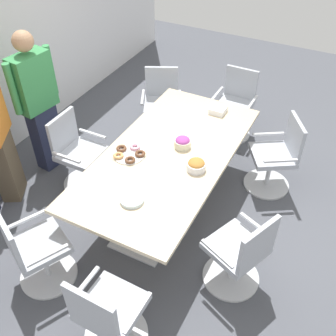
{
  "coord_description": "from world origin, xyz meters",
  "views": [
    {
      "loc": [
        -2.81,
        -1.44,
        3.27
      ],
      "look_at": [
        0.0,
        0.0,
        0.55
      ],
      "focal_mm": 42.16,
      "sensor_mm": 36.0,
      "label": 1
    }
  ],
  "objects_px": {
    "office_chair_0": "(240,255)",
    "office_chair_4": "(78,156)",
    "conference_table": "(168,163)",
    "plate_stack": "(132,199)",
    "office_chair_2": "(235,107)",
    "office_chair_1": "(276,159)",
    "snack_bowl_pretzels": "(196,165)",
    "office_chair_6": "(108,316)",
    "person_standing_2": "(38,102)",
    "donut_platter": "(129,154)",
    "office_chair_5": "(35,252)",
    "napkin_pile": "(218,110)",
    "snack_bowl_candy_mix": "(183,142)",
    "office_chair_3": "(161,106)"
  },
  "relations": [
    {
      "from": "office_chair_0",
      "to": "office_chair_2",
      "type": "relative_size",
      "value": 1.0
    },
    {
      "from": "office_chair_3",
      "to": "napkin_pile",
      "type": "height_order",
      "value": "office_chair_3"
    },
    {
      "from": "conference_table",
      "to": "person_standing_2",
      "type": "height_order",
      "value": "person_standing_2"
    },
    {
      "from": "snack_bowl_candy_mix",
      "to": "office_chair_1",
      "type": "bearing_deg",
      "value": -51.16
    },
    {
      "from": "conference_table",
      "to": "office_chair_1",
      "type": "xyz_separation_m",
      "value": [
        0.86,
        -0.95,
        -0.22
      ]
    },
    {
      "from": "office_chair_2",
      "to": "office_chair_3",
      "type": "bearing_deg",
      "value": 26.72
    },
    {
      "from": "office_chair_6",
      "to": "person_standing_2",
      "type": "relative_size",
      "value": 0.52
    },
    {
      "from": "plate_stack",
      "to": "office_chair_6",
      "type": "bearing_deg",
      "value": -161.7
    },
    {
      "from": "office_chair_1",
      "to": "office_chair_6",
      "type": "relative_size",
      "value": 1.0
    },
    {
      "from": "plate_stack",
      "to": "donut_platter",
      "type": "bearing_deg",
      "value": 33.71
    },
    {
      "from": "office_chair_2",
      "to": "donut_platter",
      "type": "distance_m",
      "value": 1.99
    },
    {
      "from": "conference_table",
      "to": "office_chair_1",
      "type": "bearing_deg",
      "value": -47.81
    },
    {
      "from": "donut_platter",
      "to": "office_chair_5",
      "type": "bearing_deg",
      "value": 167.36
    },
    {
      "from": "office_chair_0",
      "to": "office_chair_1",
      "type": "height_order",
      "value": "same"
    },
    {
      "from": "office_chair_1",
      "to": "napkin_pile",
      "type": "xyz_separation_m",
      "value": [
        0.09,
        0.78,
        0.38
      ]
    },
    {
      "from": "office_chair_1",
      "to": "office_chair_6",
      "type": "bearing_deg",
      "value": 134.13
    },
    {
      "from": "conference_table",
      "to": "office_chair_6",
      "type": "relative_size",
      "value": 2.64
    },
    {
      "from": "office_chair_0",
      "to": "snack_bowl_candy_mix",
      "type": "xyz_separation_m",
      "value": [
        0.78,
        0.94,
        0.4
      ]
    },
    {
      "from": "office_chair_0",
      "to": "office_chair_6",
      "type": "height_order",
      "value": "same"
    },
    {
      "from": "conference_table",
      "to": "snack_bowl_pretzels",
      "type": "bearing_deg",
      "value": -105.47
    },
    {
      "from": "office_chair_2",
      "to": "snack_bowl_candy_mix",
      "type": "height_order",
      "value": "office_chair_2"
    },
    {
      "from": "office_chair_4",
      "to": "office_chair_5",
      "type": "distance_m",
      "value": 1.37
    },
    {
      "from": "office_chair_0",
      "to": "napkin_pile",
      "type": "relative_size",
      "value": 5.22
    },
    {
      "from": "office_chair_2",
      "to": "office_chair_0",
      "type": "bearing_deg",
      "value": 111.58
    },
    {
      "from": "conference_table",
      "to": "plate_stack",
      "type": "bearing_deg",
      "value": -178.02
    },
    {
      "from": "office_chair_2",
      "to": "office_chair_5",
      "type": "xyz_separation_m",
      "value": [
        -3.1,
        0.76,
        0.0
      ]
    },
    {
      "from": "conference_table",
      "to": "plate_stack",
      "type": "distance_m",
      "value": 0.77
    },
    {
      "from": "office_chair_1",
      "to": "snack_bowl_candy_mix",
      "type": "relative_size",
      "value": 5.29
    },
    {
      "from": "conference_table",
      "to": "napkin_pile",
      "type": "height_order",
      "value": "napkin_pile"
    },
    {
      "from": "snack_bowl_candy_mix",
      "to": "snack_bowl_pretzels",
      "type": "xyz_separation_m",
      "value": [
        -0.26,
        -0.27,
        -0.0
      ]
    },
    {
      "from": "conference_table",
      "to": "donut_platter",
      "type": "relative_size",
      "value": 7.33
    },
    {
      "from": "office_chair_0",
      "to": "office_chair_4",
      "type": "relative_size",
      "value": 1.0
    },
    {
      "from": "office_chair_1",
      "to": "snack_bowl_candy_mix",
      "type": "bearing_deg",
      "value": 97.32
    },
    {
      "from": "napkin_pile",
      "to": "office_chair_2",
      "type": "bearing_deg",
      "value": 1.58
    },
    {
      "from": "office_chair_6",
      "to": "person_standing_2",
      "type": "bearing_deg",
      "value": 142.08
    },
    {
      "from": "plate_stack",
      "to": "person_standing_2",
      "type": "bearing_deg",
      "value": 66.42
    },
    {
      "from": "office_chair_6",
      "to": "snack_bowl_candy_mix",
      "type": "bearing_deg",
      "value": 98.51
    },
    {
      "from": "office_chair_2",
      "to": "office_chair_4",
      "type": "height_order",
      "value": "same"
    },
    {
      "from": "office_chair_0",
      "to": "office_chair_4",
      "type": "height_order",
      "value": "same"
    },
    {
      "from": "conference_table",
      "to": "napkin_pile",
      "type": "relative_size",
      "value": 13.76
    },
    {
      "from": "snack_bowl_pretzels",
      "to": "office_chair_5",
      "type": "bearing_deg",
      "value": 143.69
    },
    {
      "from": "office_chair_2",
      "to": "person_standing_2",
      "type": "bearing_deg",
      "value": 43.81
    },
    {
      "from": "office_chair_0",
      "to": "snack_bowl_pretzels",
      "type": "bearing_deg",
      "value": 75.85
    },
    {
      "from": "office_chair_1",
      "to": "office_chair_4",
      "type": "distance_m",
      "value": 2.28
    },
    {
      "from": "conference_table",
      "to": "office_chair_0",
      "type": "distance_m",
      "value": 1.22
    },
    {
      "from": "office_chair_0",
      "to": "plate_stack",
      "type": "relative_size",
      "value": 4.16
    },
    {
      "from": "office_chair_4",
      "to": "office_chair_6",
      "type": "xyz_separation_m",
      "value": [
        -1.49,
        -1.42,
        0.0
      ]
    },
    {
      "from": "conference_table",
      "to": "office_chair_4",
      "type": "bearing_deg",
      "value": 96.98
    },
    {
      "from": "office_chair_1",
      "to": "office_chair_5",
      "type": "height_order",
      "value": "same"
    },
    {
      "from": "conference_table",
      "to": "snack_bowl_pretzels",
      "type": "xyz_separation_m",
      "value": [
        -0.1,
        -0.36,
        0.18
      ]
    }
  ]
}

